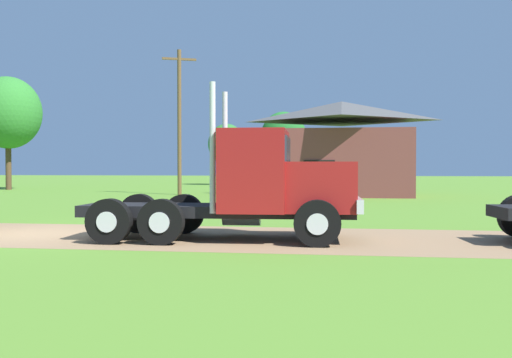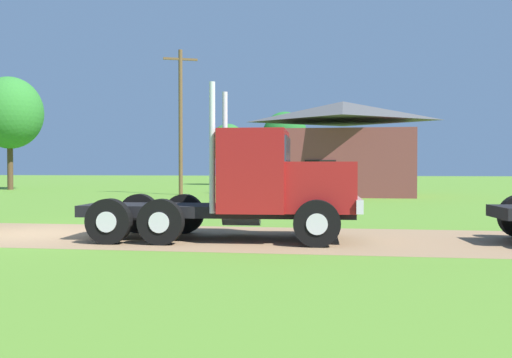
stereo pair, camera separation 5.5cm
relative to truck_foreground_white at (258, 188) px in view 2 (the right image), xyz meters
The scene contains 9 objects.
ground_plane 6.21m from the truck_foreground_white, behind, with size 200.00×200.00×0.00m, color #55842A.
dirt_track 6.21m from the truck_foreground_white, behind, with size 120.00×5.27×0.01m, color #90704F.
truck_foreground_white is the anchor object (origin of this frame).
visitor_far_side 6.19m from the truck_foreground_white, 109.49° to the left, with size 0.42×0.56×1.67m.
shed_building 23.21m from the truck_foreground_white, 85.14° to the left, with size 8.82×6.92×5.93m.
utility_pole_near 24.19m from the truck_foreground_white, 110.57° to the left, with size 2.08×1.00×9.34m.
tree_left 37.33m from the truck_foreground_white, 130.23° to the left, with size 5.12×5.12×8.85m.
tree_mid 43.89m from the truck_foreground_white, 102.40° to the left, with size 3.64×3.64×6.05m.
tree_right 29.29m from the truck_foreground_white, 94.59° to the left, with size 3.39×3.39×5.89m.
Camera 2 is at (8.22, -14.77, 1.82)m, focal length 41.28 mm.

